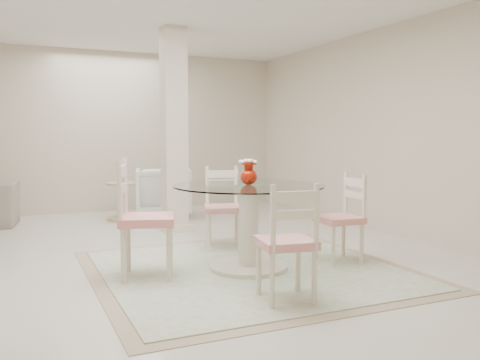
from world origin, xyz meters
name	(u,v)px	position (x,y,z in m)	size (l,w,h in m)	color
ground	(166,254)	(0.00, 0.00, 0.00)	(7.00, 7.00, 0.00)	silver
room_shell	(163,81)	(0.00, 0.00, 1.86)	(6.02, 7.02, 2.71)	beige
column	(174,131)	(0.50, 1.30, 1.35)	(0.30, 0.30, 2.70)	beige
area_rug	(249,269)	(0.54, -0.97, 0.01)	(2.89, 2.89, 0.02)	tan
dining_table	(249,227)	(0.54, -0.97, 0.42)	(1.42, 1.42, 0.82)	beige
red_vase	(249,173)	(0.54, -0.97, 0.94)	(0.18, 0.16, 0.24)	#A31605
dining_chair_east	(345,211)	(1.55, -1.10, 0.52)	(0.42, 0.42, 0.99)	beige
dining_chair_north	(223,201)	(0.68, 0.04, 0.54)	(0.51, 0.51, 1.03)	#EDE2C2
dining_chair_west	(138,210)	(-0.47, -0.82, 0.62)	(0.59, 0.59, 1.18)	beige
dining_chair_south	(289,234)	(0.41, -1.98, 0.54)	(0.47, 0.47, 1.02)	beige
armchair_white	(163,192)	(0.68, 2.52, 0.39)	(0.84, 0.86, 0.78)	white
side_table	(124,202)	(0.05, 2.47, 0.26)	(0.55, 0.55, 0.57)	tan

